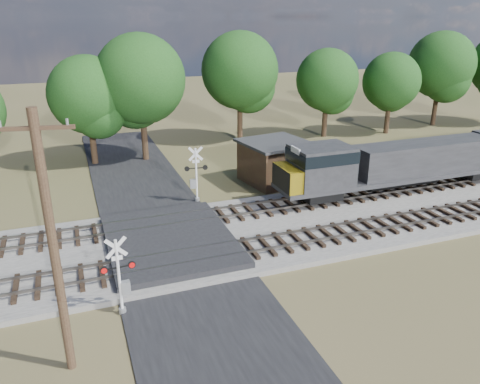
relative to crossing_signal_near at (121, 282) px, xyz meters
name	(u,v)px	position (x,y,z in m)	size (l,w,h in m)	color
ground	(172,250)	(3.34, 5.21, -1.58)	(160.00, 160.00, 0.00)	#4A4C28
ballast_bed	(322,220)	(13.34, 5.71, -1.43)	(140.00, 10.00, 0.30)	gray
road	(172,249)	(3.34, 5.21, -1.54)	(7.00, 60.00, 0.08)	black
crossing_panel	(170,241)	(3.34, 5.71, -1.26)	(7.00, 9.00, 0.62)	#262628
track_near	(235,250)	(6.46, 3.21, -1.16)	(140.00, 2.60, 0.33)	black
track_far	(209,216)	(6.46, 8.21, -1.16)	(140.00, 2.60, 0.33)	black
crossing_signal_near	(121,282)	(0.00, 0.00, 0.00)	(1.53, 0.33, 3.79)	silver
crossing_signal_far	(195,179)	(6.59, 11.95, 0.13)	(1.65, 0.39, 4.10)	silver
utility_pole	(53,243)	(-2.33, -2.85, 3.68)	(2.41, 0.59, 9.92)	#352118
equipment_shed	(275,161)	(13.71, 14.06, 0.11)	(5.60, 5.60, 3.33)	#46291E
treeline	(213,80)	(12.24, 25.48, 5.23)	(85.16, 11.77, 11.34)	black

